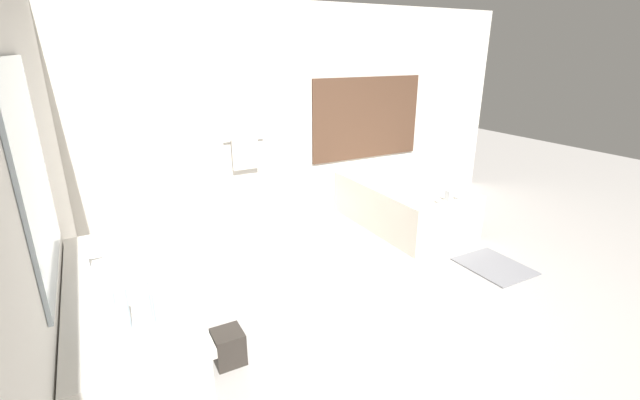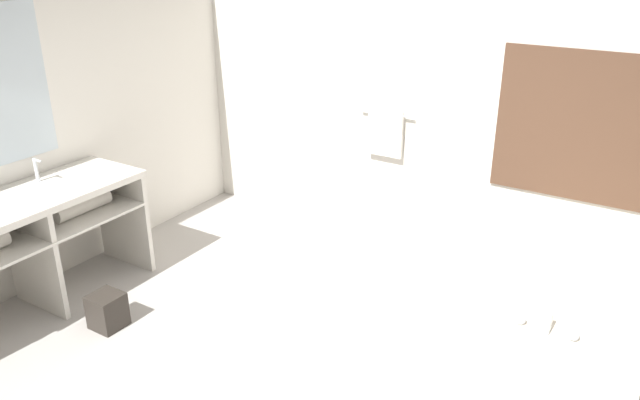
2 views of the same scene
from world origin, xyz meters
name	(u,v)px [view 2 (image 2 of 2)]	position (x,y,z in m)	size (l,w,h in m)	color
ground_plane	(266,378)	(0.00, 0.00, 0.00)	(16.00, 16.00, 0.00)	#A8A39E
wall_back_with_blinds	(430,94)	(0.05, 2.23, 1.35)	(7.40, 0.13, 2.70)	silver
wall_left_with_mirror	(8,115)	(-2.23, 0.00, 1.35)	(0.08, 7.40, 2.70)	silver
vanity_counter	(31,228)	(-1.87, -0.21, 0.64)	(0.63, 1.69, 0.88)	silver
sink_faucet	(36,170)	(-2.05, 0.02, 0.97)	(0.09, 0.04, 0.18)	silver
bathtub	(569,306)	(1.48, 1.33, 0.31)	(1.00, 1.73, 0.68)	silver
waste_bin	(107,311)	(-1.27, -0.14, 0.13)	(0.21, 0.21, 0.25)	#2D2823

